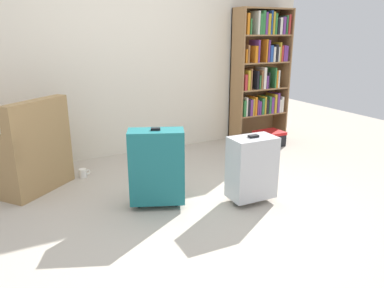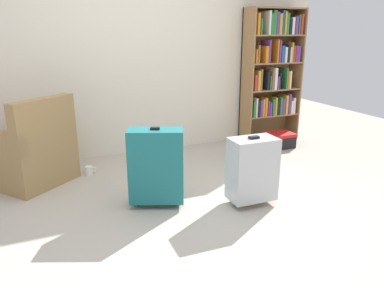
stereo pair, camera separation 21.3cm
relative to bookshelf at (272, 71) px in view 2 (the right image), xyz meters
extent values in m
plane|color=#B2A899|center=(-2.03, -1.70, -0.98)|extent=(9.43, 9.43, 0.00)
cube|color=beige|center=(-2.03, 0.22, 0.32)|extent=(5.39, 0.10, 2.60)
cube|color=olive|center=(-0.40, -0.01, -0.08)|extent=(0.02, 0.32, 1.80)
cube|color=olive|center=(0.40, -0.01, -0.08)|extent=(0.02, 0.32, 1.80)
cube|color=olive|center=(0.00, 0.14, -0.08)|extent=(0.81, 0.02, 1.80)
cube|color=olive|center=(0.00, -0.01, -0.97)|extent=(0.77, 0.30, 0.02)
cube|color=olive|center=(0.00, -0.01, -0.61)|extent=(0.77, 0.30, 0.02)
cube|color=olive|center=(0.00, -0.01, -0.25)|extent=(0.77, 0.30, 0.02)
cube|color=olive|center=(0.00, -0.01, 0.11)|extent=(0.77, 0.30, 0.02)
cube|color=olive|center=(0.00, -0.01, 0.47)|extent=(0.77, 0.30, 0.02)
cube|color=olive|center=(0.00, -0.01, 0.81)|extent=(0.77, 0.30, 0.02)
cube|color=#2D7238|center=(-0.34, -0.02, -0.49)|extent=(0.04, 0.26, 0.22)
cube|color=silver|center=(-0.30, -0.04, -0.47)|extent=(0.02, 0.23, 0.26)
cube|color=black|center=(-0.27, -0.02, -0.49)|extent=(0.04, 0.27, 0.22)
cube|color=#66337F|center=(-0.23, -0.04, -0.49)|extent=(0.04, 0.22, 0.23)
cube|color=gold|center=(-0.19, -0.06, -0.48)|extent=(0.02, 0.19, 0.24)
cube|color=orange|center=(-0.15, -0.04, -0.47)|extent=(0.04, 0.24, 0.25)
cube|color=#66337F|center=(-0.11, -0.06, -0.49)|extent=(0.02, 0.18, 0.21)
cube|color=#66337F|center=(-0.08, -0.03, -0.50)|extent=(0.03, 0.25, 0.19)
cube|color=#2D7238|center=(-0.03, -0.06, -0.49)|extent=(0.04, 0.20, 0.23)
cube|color=gold|center=(0.01, -0.05, -0.48)|extent=(0.03, 0.21, 0.25)
cube|color=black|center=(0.05, -0.04, -0.50)|extent=(0.04, 0.23, 0.20)
cube|color=#2D7238|center=(0.10, -0.05, -0.48)|extent=(0.03, 0.20, 0.25)
cube|color=#66337F|center=(0.14, -0.04, -0.49)|extent=(0.04, 0.24, 0.23)
cube|color=gold|center=(0.19, -0.04, -0.47)|extent=(0.04, 0.22, 0.27)
cube|color=#66337F|center=(0.24, -0.03, -0.46)|extent=(0.04, 0.25, 0.28)
cube|color=silver|center=(0.28, -0.06, -0.51)|extent=(0.03, 0.20, 0.19)
cube|color=silver|center=(0.32, -0.03, -0.49)|extent=(0.03, 0.25, 0.23)
cube|color=#B22D2D|center=(-0.34, -0.04, -0.13)|extent=(0.04, 0.23, 0.21)
cube|color=gold|center=(-0.29, -0.05, -0.11)|extent=(0.04, 0.22, 0.26)
cube|color=brown|center=(-0.25, -0.05, -0.10)|extent=(0.02, 0.21, 0.28)
cube|color=black|center=(-0.14, -0.06, -0.11)|extent=(0.03, 0.19, 0.25)
cube|color=#2D7238|center=(-0.10, -0.02, -0.14)|extent=(0.02, 0.27, 0.19)
cube|color=brown|center=(-0.07, -0.03, -0.11)|extent=(0.02, 0.25, 0.25)
cube|color=silver|center=(-0.02, -0.03, -0.09)|extent=(0.04, 0.24, 0.29)
cube|color=#66337F|center=(0.02, -0.03, -0.15)|extent=(0.03, 0.25, 0.18)
cube|color=black|center=(0.05, -0.04, -0.13)|extent=(0.02, 0.23, 0.22)
cube|color=#2D7238|center=(0.16, -0.04, -0.10)|extent=(0.02, 0.22, 0.28)
cube|color=orange|center=(0.19, -0.03, -0.12)|extent=(0.02, 0.24, 0.24)
cube|color=silver|center=(0.22, -0.03, -0.12)|extent=(0.03, 0.25, 0.24)
cube|color=orange|center=(-0.35, -0.03, 0.21)|extent=(0.02, 0.25, 0.18)
cube|color=brown|center=(-0.31, -0.03, 0.24)|extent=(0.03, 0.25, 0.23)
cube|color=orange|center=(-0.19, -0.05, 0.23)|extent=(0.04, 0.20, 0.22)
cube|color=#66337F|center=(-0.15, -0.04, 0.27)|extent=(0.02, 0.23, 0.29)
cube|color=orange|center=(-0.02, -0.04, 0.27)|extent=(0.02, 0.23, 0.30)
cube|color=#66337F|center=(0.02, -0.04, 0.27)|extent=(0.03, 0.24, 0.29)
cube|color=#264C99|center=(0.06, -0.05, 0.23)|extent=(0.04, 0.21, 0.22)
cube|color=silver|center=(0.11, -0.05, 0.22)|extent=(0.03, 0.21, 0.20)
cube|color=black|center=(0.16, -0.05, 0.24)|extent=(0.03, 0.21, 0.23)
cube|color=silver|center=(0.19, -0.03, 0.22)|extent=(0.02, 0.25, 0.20)
cube|color=gold|center=(0.22, -0.06, 0.25)|extent=(0.02, 0.19, 0.26)
cube|color=#B22D2D|center=(0.25, -0.04, 0.23)|extent=(0.03, 0.23, 0.21)
cube|color=#66337F|center=(0.29, -0.02, 0.23)|extent=(0.03, 0.26, 0.22)
cube|color=#66337F|center=(0.33, -0.06, 0.23)|extent=(0.04, 0.18, 0.21)
cube|color=orange|center=(-0.34, -0.03, 0.61)|extent=(0.04, 0.25, 0.26)
cube|color=#2D7238|center=(-0.30, -0.03, 0.58)|extent=(0.02, 0.25, 0.20)
cube|color=silver|center=(-0.17, -0.03, 0.63)|extent=(0.03, 0.24, 0.29)
cube|color=#2D7238|center=(-0.13, -0.03, 0.61)|extent=(0.04, 0.24, 0.26)
cube|color=#2D7238|center=(-0.09, -0.04, 0.63)|extent=(0.04, 0.22, 0.30)
cube|color=#66337F|center=(-0.05, -0.04, 0.62)|extent=(0.03, 0.22, 0.28)
cube|color=gold|center=(0.00, -0.05, 0.61)|extent=(0.04, 0.20, 0.26)
cube|color=#264C99|center=(0.04, -0.02, 0.63)|extent=(0.02, 0.27, 0.30)
cube|color=gold|center=(0.07, -0.06, 0.63)|extent=(0.03, 0.19, 0.29)
cube|color=#2D7238|center=(0.11, -0.03, 0.62)|extent=(0.03, 0.25, 0.27)
cube|color=black|center=(0.15, -0.05, 0.58)|extent=(0.03, 0.21, 0.19)
cube|color=silver|center=(0.20, -0.05, 0.59)|extent=(0.04, 0.21, 0.22)
cube|color=#66337F|center=(0.25, -0.04, 0.60)|extent=(0.04, 0.23, 0.23)
cube|color=#2D7238|center=(0.30, -0.03, 0.61)|extent=(0.02, 0.26, 0.25)
cube|color=#B22D2D|center=(0.34, -0.05, 0.61)|extent=(0.03, 0.21, 0.26)
cube|color=#9E7A4C|center=(-3.17, -0.37, -0.78)|extent=(0.99, 0.99, 0.40)
cube|color=tan|center=(-3.17, -0.37, -0.54)|extent=(0.76, 0.77, 0.08)
cube|color=#9E7A4C|center=(-2.99, -0.59, -0.33)|extent=(0.62, 0.54, 0.50)
cube|color=#9E7A4C|center=(-2.94, -0.17, -0.47)|extent=(0.52, 0.60, 0.22)
cylinder|color=white|center=(-2.59, -0.41, -0.93)|extent=(0.08, 0.08, 0.10)
torus|color=white|center=(-2.54, -0.41, -0.93)|extent=(0.06, 0.01, 0.06)
cube|color=black|center=(-0.08, -0.38, -0.89)|extent=(0.36, 0.28, 0.17)
cube|color=red|center=(-0.08, -0.38, -0.80)|extent=(0.37, 0.29, 0.04)
cube|color=#B7BABF|center=(-1.33, -1.70, -0.65)|extent=(0.42, 0.26, 0.56)
cube|color=black|center=(-1.33, -1.70, -0.36)|extent=(0.09, 0.05, 0.02)
cylinder|color=black|center=(-1.48, -1.69, -0.96)|extent=(0.05, 0.05, 0.05)
cylinder|color=black|center=(-1.19, -1.70, -0.96)|extent=(0.05, 0.05, 0.05)
cube|color=#19666B|center=(-2.13, -1.40, -0.60)|extent=(0.52, 0.38, 0.65)
cube|color=black|center=(-2.13, -1.40, -0.27)|extent=(0.09, 0.07, 0.02)
cylinder|color=black|center=(-2.28, -1.34, -0.96)|extent=(0.07, 0.07, 0.05)
cylinder|color=black|center=(-1.97, -1.46, -0.96)|extent=(0.07, 0.07, 0.05)
camera|label=1|loc=(-3.20, -4.19, 0.52)|focal=34.21mm
camera|label=2|loc=(-3.01, -4.28, 0.52)|focal=34.21mm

